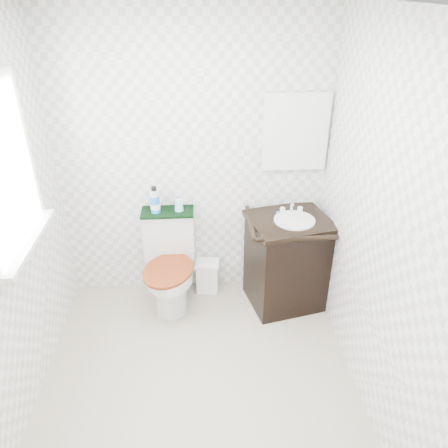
{
  "coord_description": "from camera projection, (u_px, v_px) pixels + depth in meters",
  "views": [
    {
      "loc": [
        0.04,
        -2.13,
        2.48
      ],
      "look_at": [
        0.22,
        0.75,
        0.88
      ],
      "focal_mm": 35.0,
      "sensor_mm": 36.0,
      "label": 1
    }
  ],
  "objects": [
    {
      "name": "soap_bar",
      "position": [
        281.0,
        212.0,
        3.58
      ],
      "size": [
        0.08,
        0.05,
        0.02
      ],
      "primitive_type": "ellipsoid",
      "color": "#177170",
      "rests_on": "vanity"
    },
    {
      "name": "wall_front",
      "position": [
        194.0,
        429.0,
        1.43
      ],
      "size": [
        2.4,
        0.0,
        2.4
      ],
      "primitive_type": "plane",
      "rotation": [
        -1.57,
        0.0,
        0.0
      ],
      "color": "white",
      "rests_on": "ground"
    },
    {
      "name": "cup",
      "position": [
        179.0,
        205.0,
        3.59
      ],
      "size": [
        0.07,
        0.07,
        0.09
      ],
      "primitive_type": "cone",
      "color": "#96CFF5",
      "rests_on": "towel"
    },
    {
      "name": "wall_back",
      "position": [
        193.0,
        163.0,
        3.53
      ],
      "size": [
        2.4,
        0.0,
        2.4
      ],
      "primitive_type": "plane",
      "rotation": [
        1.57,
        0.0,
        0.0
      ],
      "color": "white",
      "rests_on": "ground"
    },
    {
      "name": "ceiling",
      "position": [
        183.0,
        4.0,
        1.9
      ],
      "size": [
        2.4,
        2.4,
        0.0
      ],
      "primitive_type": "plane",
      "rotation": [
        3.14,
        0.0,
        0.0
      ],
      "color": "white",
      "rests_on": "wall_back"
    },
    {
      "name": "mirror",
      "position": [
        295.0,
        132.0,
        3.43
      ],
      "size": [
        0.5,
        0.02,
        0.6
      ],
      "primitive_type": "cube",
      "color": "silver",
      "rests_on": "wall_back"
    },
    {
      "name": "vanity",
      "position": [
        287.0,
        260.0,
        3.68
      ],
      "size": [
        0.74,
        0.67,
        0.92
      ],
      "color": "black",
      "rests_on": "floor"
    },
    {
      "name": "mouthwash_bottle",
      "position": [
        155.0,
        201.0,
        3.53
      ],
      "size": [
        0.08,
        0.08,
        0.22
      ],
      "color": "blue",
      "rests_on": "towel"
    },
    {
      "name": "floor",
      "position": [
        199.0,
        386.0,
        3.06
      ],
      "size": [
        2.4,
        2.4,
        0.0
      ],
      "primitive_type": "plane",
      "color": "#C3B49D",
      "rests_on": "ground"
    },
    {
      "name": "window",
      "position": [
        1.0,
        171.0,
        2.47
      ],
      "size": [
        0.02,
        0.7,
        0.9
      ],
      "primitive_type": "cube",
      "color": "white",
      "rests_on": "wall_left"
    },
    {
      "name": "towel",
      "position": [
        167.0,
        212.0,
        3.6
      ],
      "size": [
        0.43,
        0.22,
        0.02
      ],
      "primitive_type": "cube",
      "color": "black",
      "rests_on": "toilet"
    },
    {
      "name": "trash_bin",
      "position": [
        208.0,
        276.0,
        3.95
      ],
      "size": [
        0.23,
        0.19,
        0.3
      ],
      "color": "white",
      "rests_on": "floor"
    },
    {
      "name": "toilet",
      "position": [
        170.0,
        267.0,
        3.72
      ],
      "size": [
        0.5,
        0.68,
        0.81
      ],
      "color": "silver",
      "rests_on": "floor"
    },
    {
      "name": "wall_right",
      "position": [
        382.0,
        234.0,
        2.54
      ],
      "size": [
        0.0,
        2.4,
        2.4
      ],
      "primitive_type": "plane",
      "rotation": [
        1.57,
        0.0,
        -1.57
      ],
      "color": "white",
      "rests_on": "ground"
    }
  ]
}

